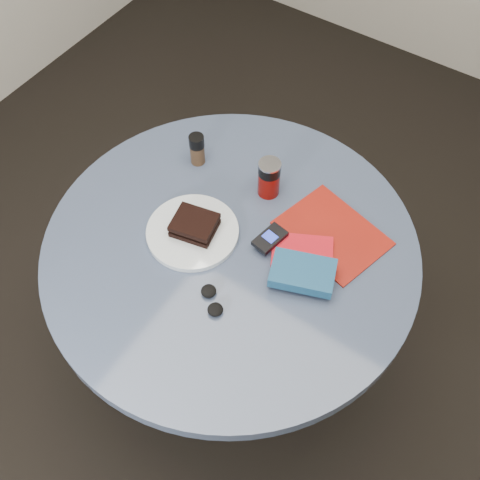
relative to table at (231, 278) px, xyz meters
The scene contains 11 objects.
ground 0.59m from the table, ahead, with size 4.00×4.00×0.00m, color black.
table is the anchor object (origin of this frame).
plate 0.20m from the table, 167.52° to the right, with size 0.25×0.25×0.02m, color silver.
sandwich 0.22m from the table, behind, with size 0.13×0.12×0.04m.
soda_can 0.31m from the table, 94.21° to the left, with size 0.07×0.07×0.12m.
pepper_grinder 0.38m from the table, 141.63° to the left, with size 0.05×0.05×0.10m.
magazine 0.32m from the table, 41.81° to the left, with size 0.27×0.20×0.00m, color maroon.
red_book 0.26m from the table, 25.25° to the left, with size 0.16×0.11×0.01m, color red.
novel 0.29m from the table, ahead, with size 0.16×0.10×0.03m, color navy.
mp3_player 0.22m from the table, 36.84° to the left, with size 0.07×0.10×0.02m.
headphones 0.25m from the table, 70.95° to the right, with size 0.10×0.09×0.02m.
Camera 1 is at (0.52, -0.74, 2.06)m, focal length 45.00 mm.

